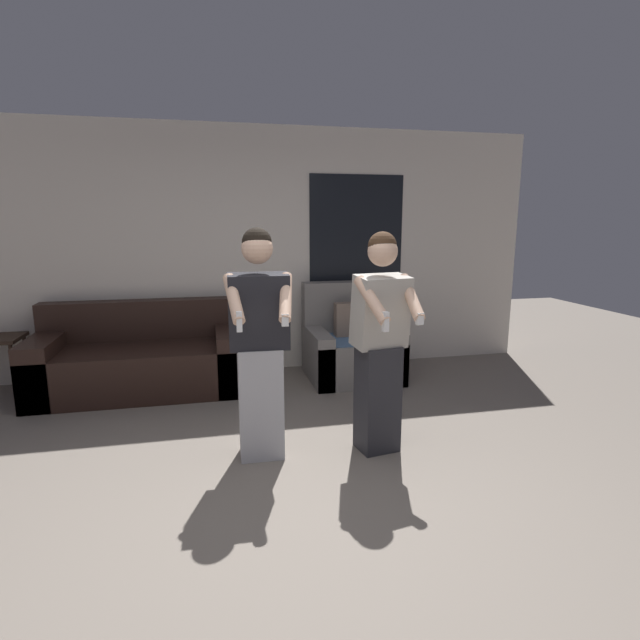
{
  "coord_description": "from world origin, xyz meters",
  "views": [
    {
      "loc": [
        -0.4,
        -2.56,
        1.7
      ],
      "look_at": [
        0.36,
        0.82,
        1.0
      ],
      "focal_mm": 28.0,
      "sensor_mm": 36.0,
      "label": 1
    }
  ],
  "objects_px": {
    "person_right": "(380,342)",
    "person_left": "(260,345)",
    "couch": "(142,361)",
    "armchair": "(351,347)"
  },
  "relations": [
    {
      "from": "couch",
      "to": "armchair",
      "type": "height_order",
      "value": "armchair"
    },
    {
      "from": "armchair",
      "to": "person_left",
      "type": "relative_size",
      "value": 0.62
    },
    {
      "from": "couch",
      "to": "person_left",
      "type": "height_order",
      "value": "person_left"
    },
    {
      "from": "couch",
      "to": "person_right",
      "type": "bearing_deg",
      "value": -43.79
    },
    {
      "from": "person_left",
      "to": "couch",
      "type": "bearing_deg",
      "value": 120.74
    },
    {
      "from": "couch",
      "to": "armchair",
      "type": "relative_size",
      "value": 1.99
    },
    {
      "from": "person_right",
      "to": "armchair",
      "type": "bearing_deg",
      "value": 80.33
    },
    {
      "from": "person_right",
      "to": "person_left",
      "type": "bearing_deg",
      "value": 174.06
    },
    {
      "from": "person_left",
      "to": "armchair",
      "type": "bearing_deg",
      "value": 55.27
    },
    {
      "from": "couch",
      "to": "person_right",
      "type": "distance_m",
      "value": 2.65
    }
  ]
}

